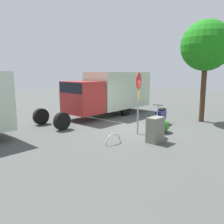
{
  "coord_description": "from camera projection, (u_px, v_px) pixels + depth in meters",
  "views": [
    {
      "loc": [
        9.14,
        7.4,
        2.88
      ],
      "look_at": [
        1.37,
        -0.44,
        0.96
      ],
      "focal_mm": 36.8,
      "sensor_mm": 36.0,
      "label": 1
    }
  ],
  "objects": [
    {
      "name": "ground_plane",
      "position": [
        136.0,
        128.0,
        12.01
      ],
      "size": [
        60.0,
        60.0,
        0.0
      ],
      "primitive_type": "plane",
      "color": "#4A4D4A"
    },
    {
      "name": "box_truck_near",
      "position": [
        110.0,
        91.0,
        15.4
      ],
      "size": [
        8.57,
        2.8,
        2.89
      ],
      "rotation": [
        0.0,
        0.0,
        0.07
      ],
      "color": "black",
      "rests_on": "ground"
    },
    {
      "name": "motorcycle",
      "position": [
        161.0,
        115.0,
        12.67
      ],
      "size": [
        1.76,
        0.76,
        1.2
      ],
      "rotation": [
        0.0,
        0.0,
        0.29
      ],
      "color": "black",
      "rests_on": "ground"
    },
    {
      "name": "stop_sign",
      "position": [
        138.0,
        94.0,
        10.52
      ],
      "size": [
        0.71,
        0.33,
        2.86
      ],
      "color": "#9E9EA3",
      "rests_on": "ground"
    },
    {
      "name": "street_tree",
      "position": [
        206.0,
        46.0,
        12.88
      ],
      "size": [
        2.82,
        2.82,
        5.76
      ],
      "color": "#47301E",
      "rests_on": "ground"
    },
    {
      "name": "utility_cabinet",
      "position": [
        155.0,
        130.0,
        9.51
      ],
      "size": [
        0.75,
        0.49,
        1.05
      ],
      "primitive_type": "cube",
      "rotation": [
        0.0,
        0.0,
        0.04
      ],
      "color": "slate",
      "rests_on": "ground"
    },
    {
      "name": "bike_rack_hoop",
      "position": [
        113.0,
        144.0,
        9.35
      ],
      "size": [
        0.85,
        0.07,
        0.85
      ],
      "primitive_type": "torus",
      "rotation": [
        1.57,
        0.0,
        -0.02
      ],
      "color": "#B7B7BC",
      "rests_on": "ground"
    },
    {
      "name": "shrub_near_sign",
      "position": [
        160.0,
        126.0,
        11.08
      ],
      "size": [
        0.96,
        0.79,
        0.66
      ],
      "primitive_type": "ellipsoid",
      "color": "#31811D",
      "rests_on": "ground"
    }
  ]
}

